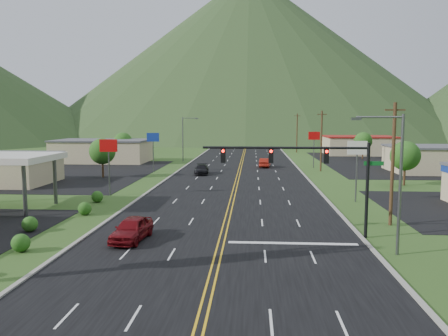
# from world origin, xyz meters

# --- Properties ---
(ground) EXTENTS (500.00, 500.00, 0.00)m
(ground) POSITION_xyz_m (0.00, 0.00, 0.00)
(ground) COLOR #284418
(ground) RESTS_ON ground
(road) EXTENTS (20.00, 460.00, 0.04)m
(road) POSITION_xyz_m (0.00, 0.00, 0.00)
(road) COLOR black
(road) RESTS_ON ground
(curb_east) EXTENTS (0.30, 460.00, 0.14)m
(curb_east) POSITION_xyz_m (10.15, 0.00, 0.00)
(curb_east) COLOR gray
(curb_east) RESTS_ON ground
(traffic_signal) EXTENTS (13.10, 0.43, 7.00)m
(traffic_signal) POSITION_xyz_m (6.48, 14.00, 5.33)
(traffic_signal) COLOR black
(traffic_signal) RESTS_ON ground
(streetlight_east) EXTENTS (3.28, 0.25, 9.00)m
(streetlight_east) POSITION_xyz_m (11.18, 10.00, 5.18)
(streetlight_east) COLOR #59595E
(streetlight_east) RESTS_ON ground
(streetlight_west) EXTENTS (3.28, 0.25, 9.00)m
(streetlight_west) POSITION_xyz_m (-11.68, 70.00, 5.18)
(streetlight_west) COLOR #59595E
(streetlight_west) RESTS_ON ground
(building_west_far) EXTENTS (18.40, 11.40, 4.50)m
(building_west_far) POSITION_xyz_m (-28.00, 68.00, 2.26)
(building_west_far) COLOR beige
(building_west_far) RESTS_ON ground
(building_east_mid) EXTENTS (14.40, 11.40, 4.30)m
(building_east_mid) POSITION_xyz_m (32.00, 55.00, 2.16)
(building_east_mid) COLOR beige
(building_east_mid) RESTS_ON ground
(building_east_far) EXTENTS (16.40, 12.40, 4.50)m
(building_east_far) POSITION_xyz_m (28.00, 90.00, 2.26)
(building_east_far) COLOR beige
(building_east_far) RESTS_ON ground
(pole_sign_west_a) EXTENTS (2.00, 0.18, 6.40)m
(pole_sign_west_a) POSITION_xyz_m (-14.00, 30.00, 5.05)
(pole_sign_west_a) COLOR #59595E
(pole_sign_west_a) RESTS_ON ground
(pole_sign_west_b) EXTENTS (2.00, 0.18, 6.40)m
(pole_sign_west_b) POSITION_xyz_m (-14.00, 52.00, 5.05)
(pole_sign_west_b) COLOR #59595E
(pole_sign_west_b) RESTS_ON ground
(pole_sign_east_a) EXTENTS (2.00, 0.18, 6.40)m
(pole_sign_east_a) POSITION_xyz_m (13.00, 28.00, 5.05)
(pole_sign_east_a) COLOR #59595E
(pole_sign_east_a) RESTS_ON ground
(pole_sign_east_b) EXTENTS (2.00, 0.18, 6.40)m
(pole_sign_east_b) POSITION_xyz_m (13.00, 60.00, 5.05)
(pole_sign_east_b) COLOR #59595E
(pole_sign_east_b) RESTS_ON ground
(tree_west_a) EXTENTS (3.84, 3.84, 5.82)m
(tree_west_a) POSITION_xyz_m (-20.00, 45.00, 3.89)
(tree_west_a) COLOR #382314
(tree_west_a) RESTS_ON ground
(tree_west_b) EXTENTS (3.84, 3.84, 5.82)m
(tree_west_b) POSITION_xyz_m (-25.00, 72.00, 3.89)
(tree_west_b) COLOR #382314
(tree_west_b) RESTS_ON ground
(tree_east_a) EXTENTS (3.84, 3.84, 5.82)m
(tree_east_a) POSITION_xyz_m (22.00, 40.00, 3.89)
(tree_east_a) COLOR #382314
(tree_east_a) RESTS_ON ground
(tree_east_b) EXTENTS (3.84, 3.84, 5.82)m
(tree_east_b) POSITION_xyz_m (26.00, 78.00, 3.89)
(tree_east_b) COLOR #382314
(tree_east_b) RESTS_ON ground
(utility_pole_a) EXTENTS (1.60, 0.28, 10.00)m
(utility_pole_a) POSITION_xyz_m (13.50, 18.00, 5.13)
(utility_pole_a) COLOR #382314
(utility_pole_a) RESTS_ON ground
(utility_pole_b) EXTENTS (1.60, 0.28, 10.00)m
(utility_pole_b) POSITION_xyz_m (13.50, 55.00, 5.13)
(utility_pole_b) COLOR #382314
(utility_pole_b) RESTS_ON ground
(utility_pole_c) EXTENTS (1.60, 0.28, 10.00)m
(utility_pole_c) POSITION_xyz_m (13.50, 95.00, 5.13)
(utility_pole_c) COLOR #382314
(utility_pole_c) RESTS_ON ground
(utility_pole_d) EXTENTS (1.60, 0.28, 10.00)m
(utility_pole_d) POSITION_xyz_m (13.50, 135.00, 5.13)
(utility_pole_d) COLOR #382314
(utility_pole_d) RESTS_ON ground
(mountain_n) EXTENTS (220.00, 220.00, 85.00)m
(mountain_n) POSITION_xyz_m (0.00, 220.00, 42.50)
(mountain_n) COLOR #193417
(mountain_n) RESTS_ON ground
(car_red_near) EXTENTS (2.43, 5.07, 1.67)m
(car_red_near) POSITION_xyz_m (-6.43, 12.02, 0.84)
(car_red_near) COLOR maroon
(car_red_near) RESTS_ON ground
(car_dark_mid) EXTENTS (2.42, 5.27, 1.49)m
(car_dark_mid) POSITION_xyz_m (-5.80, 49.54, 0.75)
(car_dark_mid) COLOR black
(car_dark_mid) RESTS_ON ground
(car_red_far) EXTENTS (2.20, 5.05, 1.61)m
(car_red_far) POSITION_xyz_m (4.39, 60.15, 0.81)
(car_red_far) COLOR maroon
(car_red_far) RESTS_ON ground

